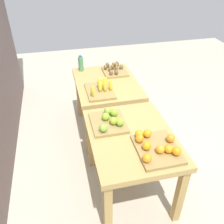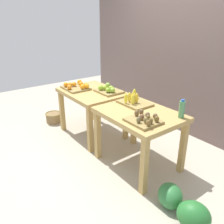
% 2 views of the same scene
% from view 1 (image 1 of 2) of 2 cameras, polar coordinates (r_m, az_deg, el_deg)
% --- Properties ---
extents(ground_plane, '(8.00, 8.00, 0.00)m').
position_cam_1_polar(ground_plane, '(3.25, 1.04, -9.70)').
color(ground_plane, '#B4AB98').
extents(display_table_left, '(1.04, 0.80, 0.77)m').
position_cam_1_polar(display_table_left, '(2.40, 4.51, -7.49)').
color(display_table_left, tan).
rests_on(display_table_left, ground_plane).
extents(display_table_right, '(1.04, 0.80, 0.77)m').
position_cam_1_polar(display_table_right, '(3.29, -1.26, 5.33)').
color(display_table_right, tan).
rests_on(display_table_right, ground_plane).
extents(orange_bin, '(0.45, 0.38, 0.11)m').
position_cam_1_polar(orange_bin, '(2.17, 10.29, -8.02)').
color(orange_bin, olive).
rests_on(orange_bin, display_table_left).
extents(apple_bin, '(0.40, 0.34, 0.11)m').
position_cam_1_polar(apple_bin, '(2.43, -0.64, -2.07)').
color(apple_bin, olive).
rests_on(apple_bin, display_table_left).
extents(banana_crate, '(0.44, 0.32, 0.17)m').
position_cam_1_polar(banana_crate, '(2.97, -2.70, 5.34)').
color(banana_crate, olive).
rests_on(banana_crate, display_table_right).
extents(kiwi_bin, '(0.36, 0.32, 0.10)m').
position_cam_1_polar(kiwi_bin, '(3.48, 0.55, 9.80)').
color(kiwi_bin, olive).
rests_on(kiwi_bin, display_table_right).
extents(water_bottle, '(0.07, 0.07, 0.23)m').
position_cam_1_polar(water_bottle, '(3.52, -7.31, 11.14)').
color(water_bottle, '#4C8C59').
rests_on(water_bottle, display_table_right).
extents(watermelon_pile, '(0.71, 0.42, 0.28)m').
position_cam_1_polar(watermelon_pile, '(4.40, -0.45, 5.61)').
color(watermelon_pile, '#266D2E').
rests_on(watermelon_pile, ground_plane).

